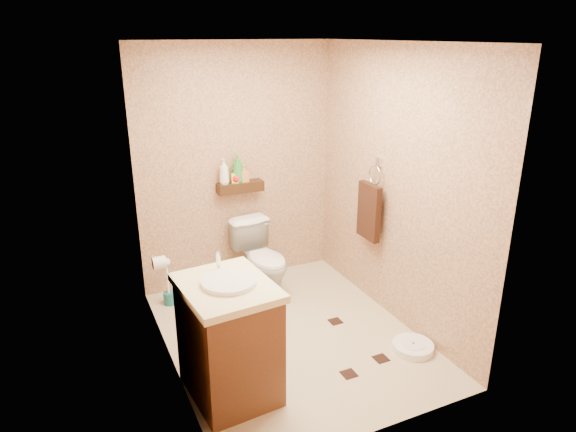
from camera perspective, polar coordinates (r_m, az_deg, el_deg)
name	(u,v)px	position (r m, az deg, el deg)	size (l,w,h in m)	color
ground	(290,336)	(4.53, 0.26, -13.15)	(2.50, 2.50, 0.00)	#C9B393
wall_back	(237,167)	(5.12, -5.69, 5.39)	(2.00, 0.04, 2.40)	tan
wall_front	(383,265)	(3.01, 10.51, -5.42)	(2.00, 0.04, 2.40)	tan
wall_left	(162,222)	(3.72, -13.80, -0.67)	(0.04, 2.50, 2.40)	tan
wall_right	(396,188)	(4.51, 11.89, 3.06)	(0.04, 2.50, 2.40)	tan
ceiling	(291,42)	(3.81, 0.32, 18.82)	(2.00, 2.50, 0.02)	silver
wall_shelf	(240,187)	(5.10, -5.32, 3.23)	(0.46, 0.14, 0.10)	#381F0F
floor_accents	(299,338)	(4.50, 1.21, -13.36)	(1.16, 1.30, 0.01)	black
toilet	(262,259)	(5.06, -2.85, -4.84)	(0.40, 0.70, 0.72)	white
vanity	(229,338)	(3.70, -6.61, -13.33)	(0.65, 0.76, 1.01)	brown
bathroom_scale	(413,347)	(4.45, 13.71, -13.95)	(0.35, 0.35, 0.07)	white
toilet_brush	(168,288)	(5.05, -13.15, -7.81)	(0.11, 0.11, 0.48)	#185F62
towel_ring	(370,209)	(4.73, 9.05, 0.79)	(0.12, 0.30, 0.76)	silver
toilet_paper	(159,263)	(4.55, -14.13, -5.05)	(0.12, 0.11, 0.12)	white
bottle_a	(224,172)	(5.00, -7.13, 4.91)	(0.10, 0.10, 0.25)	white
bottle_b	(235,175)	(5.05, -5.86, 4.51)	(0.07, 0.07, 0.15)	#ECFF35
bottle_c	(237,175)	(5.06, -5.71, 4.50)	(0.11, 0.11, 0.14)	red
bottle_d	(238,168)	(5.04, -5.61, 5.28)	(0.11, 0.11, 0.28)	#2D8835
bottle_e	(244,173)	(5.08, -4.91, 4.76)	(0.08, 0.08, 0.17)	#CE7744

